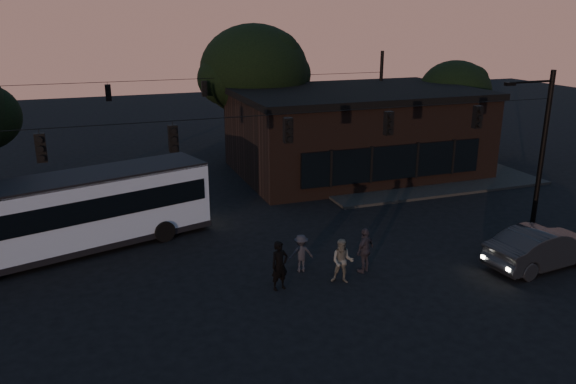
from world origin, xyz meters
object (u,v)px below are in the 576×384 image
object	(u,v)px
car	(543,247)
pedestrian_d	(301,253)
pedestrian_c	(365,250)
building	(355,131)
bus	(73,210)
pedestrian_a	(280,266)
pedestrian_b	(342,261)

from	to	relation	value
car	pedestrian_d	world-z (taller)	car
car	pedestrian_c	size ratio (longest dim) A/B	2.71
building	bus	bearing A→B (deg)	-155.57
building	bus	distance (m)	19.12
pedestrian_a	bus	bearing A→B (deg)	124.94
pedestrian_a	car	bearing A→B (deg)	-22.07
bus	pedestrian_c	xyz separation A→B (m)	(10.88, -6.22, -0.95)
pedestrian_b	pedestrian_d	xyz separation A→B (m)	(-1.12, 1.48, -0.11)
bus	pedestrian_d	size ratio (longest dim) A/B	7.82
car	pedestrian_a	world-z (taller)	pedestrian_a
pedestrian_c	pedestrian_d	distance (m)	2.56
pedestrian_a	pedestrian_d	world-z (taller)	pedestrian_a
pedestrian_a	pedestrian_d	size ratio (longest dim) A/B	1.23
pedestrian_d	pedestrian_b	bearing A→B (deg)	131.76
building	pedestrian_d	world-z (taller)	building
pedestrian_d	pedestrian_c	bearing A→B (deg)	163.62
pedestrian_b	pedestrian_c	xyz separation A→B (m)	(1.26, 0.57, 0.05)
bus	pedestrian_c	distance (m)	12.57
building	pedestrian_a	world-z (taller)	building
pedestrian_a	pedestrian_b	world-z (taller)	pedestrian_a
building	pedestrian_c	xyz separation A→B (m)	(-6.51, -14.12, -1.77)
bus	pedestrian_a	bearing A→B (deg)	-58.97
building	pedestrian_b	xyz separation A→B (m)	(-7.77, -14.69, -1.82)
bus	pedestrian_b	bearing A→B (deg)	-52.02
car	pedestrian_b	size ratio (longest dim) A/B	2.86
pedestrian_c	pedestrian_d	size ratio (longest dim) A/B	1.19
building	pedestrian_b	bearing A→B (deg)	-117.88
pedestrian_c	building	bearing A→B (deg)	-145.50
pedestrian_a	pedestrian_b	bearing A→B (deg)	-19.66
car	bus	bearing A→B (deg)	59.27
pedestrian_b	pedestrian_c	distance (m)	1.38
car	pedestrian_d	xyz separation A→B (m)	(-9.46, 2.93, -0.05)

